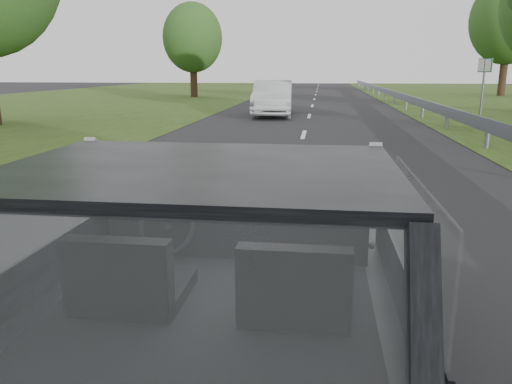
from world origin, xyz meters
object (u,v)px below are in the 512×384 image
(cat, at_px, (279,189))
(highway_sign, at_px, (483,87))
(subject_car, at_px, (222,283))
(other_car, at_px, (273,98))

(cat, bearing_deg, highway_sign, 72.84)
(subject_car, distance_m, other_car, 18.11)
(other_car, bearing_deg, subject_car, -88.40)
(subject_car, xyz_separation_m, other_car, (-1.49, 18.05, -0.01))
(cat, bearing_deg, subject_car, -107.35)
(cat, height_order, highway_sign, highway_sign)
(other_car, xyz_separation_m, highway_sign, (8.51, 1.44, 0.43))
(cat, relative_size, highway_sign, 0.28)
(subject_car, height_order, other_car, subject_car)
(subject_car, bearing_deg, cat, 69.99)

